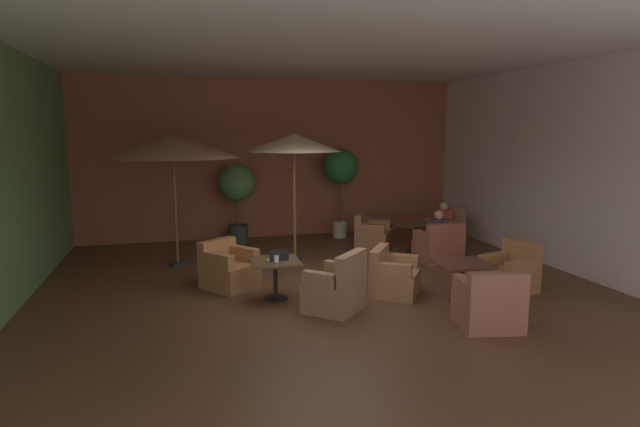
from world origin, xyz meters
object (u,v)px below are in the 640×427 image
object	(u,v)px
armchair_mid_center_east	(372,235)
cafe_table_mid_center	(416,230)
cafe_table_front_right	(462,270)
armchair_front_right_east	(393,277)
open_laptop	(278,258)
potted_tree_mid_left	(340,171)
patron_by_window	(439,228)
armchair_front_left_north	(228,270)
potted_tree_left_corner	(237,189)
patio_umbrella_center_beige	(173,147)
armchair_front_left_east	(336,289)
patio_umbrella_tall_red	(294,144)
armchair_front_right_north	(510,273)
iced_drink_cup	(276,259)
armchair_mid_center_north	(444,232)
patron_blue_shirt	(443,217)
armchair_mid_center_south	(439,247)
cafe_table_front_left	(275,269)

from	to	relation	value
armchair_mid_center_east	cafe_table_mid_center	bearing A→B (deg)	-33.57
cafe_table_front_right	armchair_front_right_east	bearing A→B (deg)	145.46
cafe_table_mid_center	open_laptop	xyz separation A→B (m)	(-3.59, -2.58, 0.21)
cafe_table_front_right	potted_tree_mid_left	bearing A→B (deg)	93.63
patron_by_window	armchair_front_left_north	bearing A→B (deg)	-170.29
cafe_table_mid_center	potted_tree_left_corner	size ratio (longest dim) A/B	0.38
patio_umbrella_center_beige	armchair_front_left_east	bearing A→B (deg)	-55.72
armchair_front_left_east	patron_by_window	size ratio (longest dim) A/B	1.63
potted_tree_mid_left	armchair_mid_center_east	bearing A→B (deg)	-75.75
patio_umbrella_tall_red	armchair_front_right_east	bearing A→B (deg)	-70.01
patio_umbrella_center_beige	cafe_table_front_right	bearing A→B (deg)	-39.03
cafe_table_front_right	armchair_front_right_north	distance (m)	1.11
patron_by_window	iced_drink_cup	size ratio (longest dim) A/B	6.00
armchair_mid_center_north	patio_umbrella_center_beige	distance (m)	6.40
armchair_front_left_north	iced_drink_cup	distance (m)	1.22
armchair_mid_center_north	armchair_front_left_east	bearing A→B (deg)	-135.70
cafe_table_mid_center	open_laptop	size ratio (longest dim) A/B	2.19
patron_by_window	cafe_table_mid_center	bearing A→B (deg)	93.17
cafe_table_mid_center	armchair_mid_center_east	bearing A→B (deg)	146.43
armchair_mid_center_east	patio_umbrella_center_beige	xyz separation A→B (m)	(-4.32, -0.48, 2.06)
potted_tree_mid_left	open_laptop	distance (m)	5.19
armchair_front_left_east	potted_tree_mid_left	distance (m)	5.63
cafe_table_front_right	patron_blue_shirt	distance (m)	4.16
cafe_table_mid_center	armchair_mid_center_south	bearing A→B (deg)	-86.83
patron_by_window	iced_drink_cup	bearing A→B (deg)	-155.20
armchair_front_left_east	armchair_mid_center_north	distance (m)	5.27
cafe_table_mid_center	armchair_mid_center_south	xyz separation A→B (m)	(0.06, -1.00, -0.17)
armchair_front_right_east	armchair_mid_center_east	distance (m)	3.47
armchair_front_right_east	patron_blue_shirt	bearing A→B (deg)	50.62
cafe_table_front_right	armchair_mid_center_north	distance (m)	4.20
armchair_mid_center_south	patio_umbrella_center_beige	xyz separation A→B (m)	(-5.20, 1.07, 2.05)
cafe_table_front_left	armchair_front_left_east	size ratio (longest dim) A/B	0.73
cafe_table_front_left	potted_tree_mid_left	xyz separation A→B (m)	(2.46, 4.45, 1.18)
armchair_front_left_north	armchair_mid_center_east	bearing A→B (deg)	32.87
patron_blue_shirt	patron_by_window	size ratio (longest dim) A/B	0.93
armchair_front_left_north	armchair_mid_center_south	bearing A→B (deg)	9.13
armchair_front_left_east	armchair_mid_center_south	world-z (taller)	armchair_front_left_east
patio_umbrella_center_beige	patron_blue_shirt	distance (m)	6.26
patio_umbrella_center_beige	patron_blue_shirt	size ratio (longest dim) A/B	4.29
armchair_mid_center_south	patron_by_window	xyz separation A→B (m)	(-0.00, 0.04, 0.39)
cafe_table_front_right	open_laptop	distance (m)	2.89
armchair_mid_center_east	potted_tree_mid_left	size ratio (longest dim) A/B	0.48
cafe_table_front_left	patron_blue_shirt	bearing A→B (deg)	32.87
patio_umbrella_center_beige	armchair_front_right_east	bearing A→B (deg)	-40.12
armchair_front_left_north	potted_tree_mid_left	size ratio (longest dim) A/B	0.49
patron_blue_shirt	patron_by_window	distance (m)	1.56
patio_umbrella_tall_red	armchair_mid_center_south	bearing A→B (deg)	-19.80
cafe_table_front_left	open_laptop	world-z (taller)	open_laptop
patio_umbrella_center_beige	armchair_mid_center_east	bearing A→B (deg)	6.28
cafe_table_front_left	potted_tree_left_corner	size ratio (longest dim) A/B	0.42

